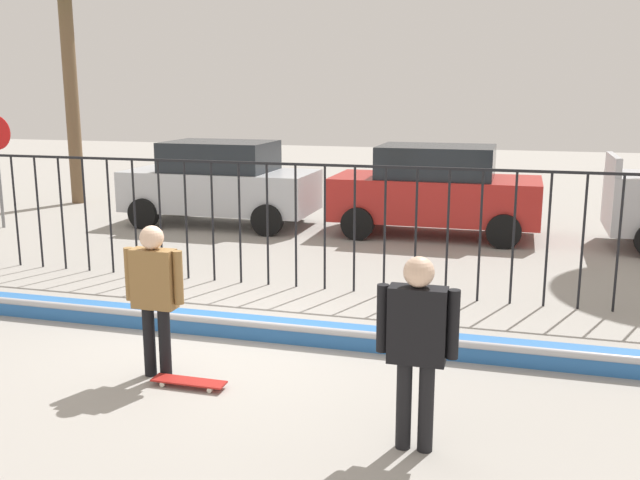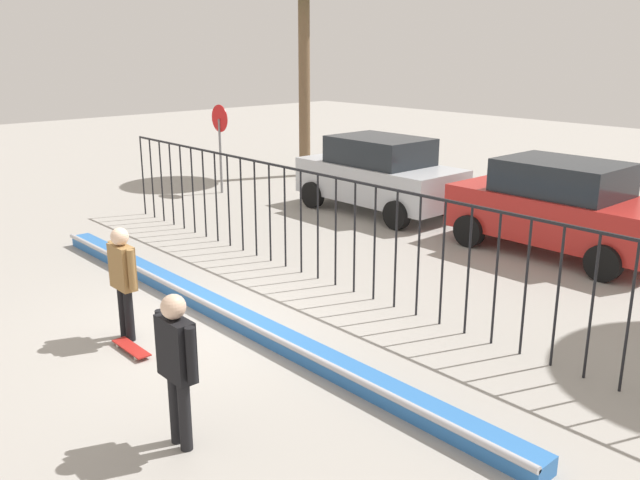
{
  "view_description": "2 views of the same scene",
  "coord_description": "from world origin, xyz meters",
  "px_view_note": "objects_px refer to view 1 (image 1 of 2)",
  "views": [
    {
      "loc": [
        3.31,
        -7.42,
        3.07
      ],
      "look_at": [
        0.49,
        2.51,
        0.86
      ],
      "focal_mm": 39.84,
      "sensor_mm": 36.0,
      "label": 1
    },
    {
      "loc": [
        8.23,
        -4.88,
        4.12
      ],
      "look_at": [
        0.68,
        1.9,
        1.17
      ],
      "focal_mm": 37.91,
      "sensor_mm": 36.0,
      "label": 2
    }
  ],
  "objects_px": {
    "skateboard": "(189,382)",
    "parked_car_red": "(435,190)",
    "camera_operator": "(417,336)",
    "parked_car_silver": "(221,182)",
    "skateboarder": "(154,287)"
  },
  "relations": [
    {
      "from": "skateboarder",
      "to": "camera_operator",
      "type": "relative_size",
      "value": 0.97
    },
    {
      "from": "skateboarder",
      "to": "parked_car_red",
      "type": "height_order",
      "value": "parked_car_red"
    },
    {
      "from": "parked_car_silver",
      "to": "parked_car_red",
      "type": "distance_m",
      "value": 4.86
    },
    {
      "from": "camera_operator",
      "to": "parked_car_red",
      "type": "distance_m",
      "value": 9.37
    },
    {
      "from": "camera_operator",
      "to": "skateboarder",
      "type": "bearing_deg",
      "value": 13.49
    },
    {
      "from": "parked_car_silver",
      "to": "camera_operator",
      "type": "bearing_deg",
      "value": -62.04
    },
    {
      "from": "parked_car_silver",
      "to": "parked_car_red",
      "type": "relative_size",
      "value": 1.0
    },
    {
      "from": "skateboard",
      "to": "parked_car_red",
      "type": "distance_m",
      "value": 8.83
    },
    {
      "from": "skateboard",
      "to": "camera_operator",
      "type": "bearing_deg",
      "value": -4.99
    },
    {
      "from": "skateboard",
      "to": "parked_car_red",
      "type": "relative_size",
      "value": 0.19
    },
    {
      "from": "parked_car_red",
      "to": "camera_operator",
      "type": "bearing_deg",
      "value": -84.13
    },
    {
      "from": "parked_car_red",
      "to": "skateboarder",
      "type": "bearing_deg",
      "value": -102.98
    },
    {
      "from": "parked_car_silver",
      "to": "parked_car_red",
      "type": "xyz_separation_m",
      "value": [
        4.86,
        0.12,
        0.0
      ]
    },
    {
      "from": "camera_operator",
      "to": "parked_car_red",
      "type": "relative_size",
      "value": 0.4
    },
    {
      "from": "parked_car_silver",
      "to": "skateboarder",
      "type": "bearing_deg",
      "value": -75.22
    }
  ]
}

